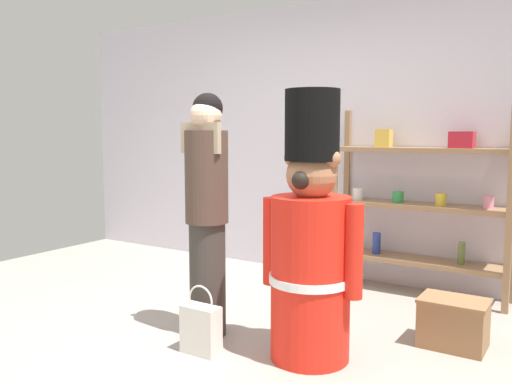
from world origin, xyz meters
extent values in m
plane|color=#9E9389|center=(0.00, 0.00, 0.00)|extent=(6.40, 6.40, 0.00)
cube|color=silver|center=(0.00, 2.20, 1.30)|extent=(6.40, 0.12, 2.60)
cube|color=#93704C|center=(0.15, 1.83, 0.79)|extent=(0.05, 0.05, 1.57)
cube|color=#93704C|center=(1.58, 1.83, 0.79)|extent=(0.05, 0.05, 1.57)
cube|color=#93704C|center=(0.15, 2.13, 0.79)|extent=(0.05, 0.05, 1.57)
cube|color=#93704C|center=(0.86, 1.98, 0.28)|extent=(1.43, 0.30, 0.04)
cube|color=#93704C|center=(0.86, 1.98, 0.76)|extent=(1.43, 0.30, 0.04)
cube|color=#93704C|center=(0.86, 1.98, 1.23)|extent=(1.43, 0.30, 0.04)
cylinder|color=white|center=(0.32, 1.95, 0.83)|extent=(0.09, 0.09, 0.10)
cylinder|color=green|center=(0.68, 1.97, 0.82)|extent=(0.10, 0.10, 0.09)
cylinder|color=yellow|center=(1.04, 1.97, 0.82)|extent=(0.09, 0.09, 0.10)
cylinder|color=pink|center=(1.40, 1.99, 0.83)|extent=(0.08, 0.08, 0.10)
cylinder|color=navy|center=(0.50, 1.97, 0.40)|extent=(0.07, 0.07, 0.19)
cylinder|color=#596B33|center=(1.22, 1.97, 0.40)|extent=(0.06, 0.06, 0.18)
cube|color=gold|center=(0.54, 1.98, 1.32)|extent=(0.13, 0.10, 0.15)
cube|color=#B21E2D|center=(1.18, 1.98, 1.31)|extent=(0.19, 0.15, 0.13)
cylinder|color=red|center=(0.69, 0.31, 0.50)|extent=(0.48, 0.48, 1.00)
cylinder|color=white|center=(0.69, 0.31, 0.50)|extent=(0.50, 0.50, 0.05)
sphere|color=#A56F4C|center=(0.69, 0.31, 1.12)|extent=(0.30, 0.30, 0.30)
sphere|color=#A56F4C|center=(0.56, 0.31, 1.22)|extent=(0.11, 0.11, 0.11)
sphere|color=#A56F4C|center=(0.82, 0.31, 1.22)|extent=(0.11, 0.11, 0.11)
cylinder|color=black|center=(0.69, 0.31, 1.41)|extent=(0.32, 0.32, 0.41)
cylinder|color=red|center=(0.42, 0.31, 0.70)|extent=(0.11, 0.11, 0.55)
cylinder|color=red|center=(0.96, 0.31, 0.70)|extent=(0.11, 0.11, 0.55)
sphere|color=black|center=(0.69, 0.17, 1.10)|extent=(0.11, 0.11, 0.11)
cylinder|color=#38332D|center=(-0.07, 0.28, 0.39)|extent=(0.24, 0.24, 0.77)
cylinder|color=#4C382D|center=(-0.07, 0.28, 1.08)|extent=(0.29, 0.29, 0.61)
sphere|color=beige|center=(-0.07, 0.28, 1.48)|extent=(0.21, 0.21, 0.21)
cube|color=tan|center=(-0.07, 0.22, 1.34)|extent=(0.30, 0.04, 0.20)
sphere|color=black|center=(-0.07, 0.29, 1.53)|extent=(0.20, 0.20, 0.20)
cube|color=silver|center=(0.09, 0.00, 0.15)|extent=(0.25, 0.12, 0.30)
torus|color=silver|center=(0.09, 0.00, 0.34)|extent=(0.19, 0.01, 0.19)
cube|color=olive|center=(1.39, 0.95, 0.15)|extent=(0.40, 0.29, 0.30)
cube|color=olive|center=(1.39, 0.95, 0.31)|extent=(0.42, 0.30, 0.02)
camera|label=1|loc=(2.09, -2.48, 1.37)|focal=37.13mm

